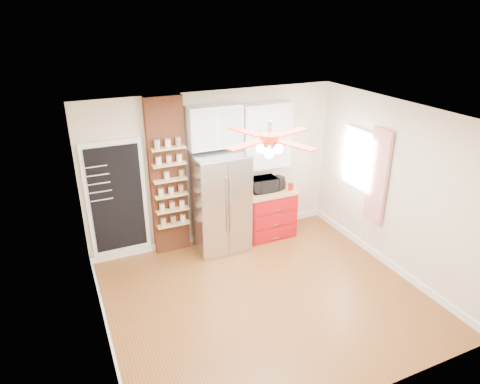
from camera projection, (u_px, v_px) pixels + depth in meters
name	position (u px, v px, depth m)	size (l,w,h in m)	color
floor	(265.00, 297.00, 6.31)	(4.50, 4.50, 0.00)	brown
ceiling	(270.00, 117.00, 5.24)	(4.50, 4.50, 0.00)	white
wall_back	(214.00, 169.00, 7.45)	(4.50, 0.02, 2.70)	beige
wall_front	(364.00, 300.00, 4.11)	(4.50, 0.02, 2.70)	beige
wall_left	(95.00, 251.00, 4.93)	(0.02, 4.00, 2.70)	beige
wall_right	(396.00, 189.00, 6.63)	(0.02, 4.00, 2.70)	beige
chalkboard	(117.00, 199.00, 6.88)	(0.95, 0.05, 1.95)	white
brick_pillar	(168.00, 177.00, 7.06)	(0.60, 0.16, 2.70)	brown
fridge	(220.00, 202.00, 7.31)	(0.90, 0.70, 1.75)	silver
upper_glass_cabinet	(214.00, 126.00, 6.97)	(0.90, 0.35, 0.70)	white
red_cabinet	(268.00, 213.00, 7.89)	(0.94, 0.64, 0.90)	#A30B10
upper_shelf_unit	(266.00, 136.00, 7.46)	(0.90, 0.30, 1.15)	white
window	(359.00, 159.00, 7.29)	(0.04, 0.75, 1.05)	white
curtain	(378.00, 176.00, 6.85)	(0.06, 0.40, 1.55)	red
ceiling_fan	(270.00, 139.00, 5.35)	(1.40, 1.40, 0.44)	silver
toaster_oven	(263.00, 184.00, 7.63)	(0.46, 0.31, 0.25)	black
coffee_maker	(279.00, 183.00, 7.72)	(0.15, 0.18, 0.25)	black
canister_left	(291.00, 186.00, 7.69)	(0.09, 0.09, 0.15)	#AB1709
canister_right	(283.00, 184.00, 7.78)	(0.10, 0.10, 0.14)	#A7090B
pantry_jar_oats	(167.00, 176.00, 6.90)	(0.09, 0.09, 0.13)	beige
pantry_jar_beans	(181.00, 173.00, 7.00)	(0.10, 0.10, 0.12)	olive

